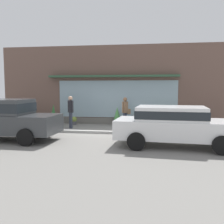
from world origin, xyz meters
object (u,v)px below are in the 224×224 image
object	(u,v)px
potted_plant_near_hydrant	(164,116)
potted_plant_corner_tall	(179,120)
potted_plant_window_left	(54,115)
potted_plant_trailing_edge	(30,116)
fire_hydrant	(136,122)
pedestrian_with_handbag	(125,110)
potted_plant_window_right	(74,121)
potted_plant_window_center	(137,117)
parked_car_dark_gray	(3,117)
potted_plant_low_front	(117,117)
parked_car_white	(175,124)
pedestrian_passerby	(71,109)

from	to	relation	value
potted_plant_near_hydrant	potted_plant_corner_tall	world-z (taller)	potted_plant_near_hydrant
potted_plant_window_left	potted_plant_trailing_edge	bearing A→B (deg)	179.88
fire_hydrant	potted_plant_corner_tall	size ratio (longest dim) A/B	1.00
pedestrian_with_handbag	potted_plant_window_right	xyz separation A→B (m)	(-3.09, 0.56, -0.71)
fire_hydrant	potted_plant_trailing_edge	bearing A→B (deg)	170.47
potted_plant_window_center	parked_car_dark_gray	bearing A→B (deg)	-137.51
potted_plant_low_front	potted_plant_window_center	xyz separation A→B (m)	(1.13, 0.16, 0.02)
pedestrian_with_handbag	parked_car_white	xyz separation A→B (m)	(2.25, -4.19, -0.11)
potted_plant_trailing_edge	potted_plant_window_right	size ratio (longest dim) A/B	1.79
parked_car_dark_gray	fire_hydrant	bearing A→B (deg)	34.41
parked_car_dark_gray	potted_plant_window_center	size ratio (longest dim) A/B	4.11
potted_plant_near_hydrant	potted_plant_corner_tall	distance (m)	0.94
parked_car_white	potted_plant_low_front	size ratio (longest dim) A/B	4.29
fire_hydrant	potted_plant_near_hydrant	size ratio (longest dim) A/B	0.83
fire_hydrant	pedestrian_passerby	distance (m)	3.56
pedestrian_passerby	potted_plant_window_center	world-z (taller)	pedestrian_passerby
parked_car_white	potted_plant_window_center	world-z (taller)	parked_car_white
pedestrian_with_handbag	potted_plant_window_center	world-z (taller)	pedestrian_with_handbag
potted_plant_window_right	potted_plant_corner_tall	bearing A→B (deg)	-1.97
potted_plant_near_hydrant	potted_plant_window_left	distance (m)	6.46
potted_plant_near_hydrant	potted_plant_trailing_edge	size ratio (longest dim) A/B	1.19
parked_car_dark_gray	potted_plant_trailing_edge	world-z (taller)	parked_car_dark_gray
pedestrian_passerby	potted_plant_window_center	xyz separation A→B (m)	(3.49, 1.46, -0.50)
potted_plant_trailing_edge	potted_plant_corner_tall	bearing A→B (deg)	-0.74
potted_plant_low_front	potted_plant_window_center	bearing A→B (deg)	8.07
pedestrian_passerby	potted_plant_trailing_edge	bearing A→B (deg)	-153.31
potted_plant_window_center	potted_plant_corner_tall	xyz separation A→B (m)	(2.34, -0.47, -0.12)
fire_hydrant	pedestrian_with_handbag	distance (m)	1.02
parked_car_white	potted_plant_low_front	world-z (taller)	parked_car_white
potted_plant_window_left	potted_plant_corner_tall	distance (m)	7.25
pedestrian_with_handbag	potted_plant_window_left	bearing A→B (deg)	119.18
potted_plant_low_front	potted_plant_window_center	size ratio (longest dim) A/B	0.98
parked_car_dark_gray	pedestrian_with_handbag	bearing A→B (deg)	42.23
pedestrian_passerby	potted_plant_window_center	bearing A→B (deg)	70.16
pedestrian_with_handbag	parked_car_dark_gray	distance (m)	6.22
potted_plant_corner_tall	potted_plant_window_right	bearing A→B (deg)	178.03
potted_plant_low_front	potted_plant_trailing_edge	xyz separation A→B (m)	(-5.30, -0.19, -0.03)
parked_car_dark_gray	potted_plant_window_left	world-z (taller)	parked_car_dark_gray
pedestrian_with_handbag	parked_car_dark_gray	bearing A→B (deg)	165.91
pedestrian_passerby	potted_plant_near_hydrant	size ratio (longest dim) A/B	1.66
pedestrian_with_handbag	potted_plant_near_hydrant	distance (m)	2.32
potted_plant_low_front	fire_hydrant	bearing A→B (deg)	-48.10
potted_plant_low_front	potted_plant_trailing_edge	distance (m)	5.30
potted_plant_corner_tall	potted_plant_trailing_edge	bearing A→B (deg)	179.26
parked_car_white	potted_plant_low_front	distance (m)	5.60
fire_hydrant	potted_plant_window_right	world-z (taller)	fire_hydrant
potted_plant_low_front	potted_plant_near_hydrant	bearing A→B (deg)	3.38
parked_car_dark_gray	potted_plant_window_right	size ratio (longest dim) A/B	9.17
parked_car_dark_gray	potted_plant_trailing_edge	distance (m)	4.68
potted_plant_trailing_edge	potted_plant_corner_tall	world-z (taller)	potted_plant_trailing_edge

